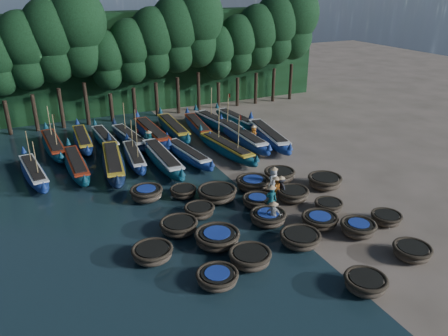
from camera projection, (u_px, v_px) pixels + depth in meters
name	position (u px, v px, depth m)	size (l,w,h in m)	color
ground	(249.00, 195.00, 28.28)	(120.00, 120.00, 0.00)	gray
foliage_wall	(144.00, 61.00, 45.80)	(40.00, 3.00, 10.00)	black
coracle_3	(365.00, 283.00, 19.43)	(2.30, 2.30, 0.74)	brown
coracle_4	(412.00, 251.00, 21.73)	(1.94, 1.94, 0.70)	brown
coracle_5	(217.00, 277.00, 19.86)	(2.37, 2.37, 0.65)	brown
coracle_6	(250.00, 257.00, 21.17)	(2.56, 2.56, 0.78)	brown
coracle_7	(300.00, 238.00, 22.79)	(2.66, 2.66, 0.73)	brown
coracle_8	(358.00, 228.00, 23.67)	(2.29, 2.29, 0.78)	brown
coracle_9	(386.00, 218.00, 24.84)	(2.07, 2.07, 0.64)	brown
coracle_10	(152.00, 253.00, 21.58)	(2.12, 2.12, 0.72)	brown
coracle_11	(217.00, 238.00, 22.74)	(2.64, 2.64, 0.81)	brown
coracle_12	(268.00, 217.00, 24.79)	(2.45, 2.45, 0.73)	brown
coracle_13	(320.00, 220.00, 24.57)	(2.08, 2.08, 0.67)	brown
coracle_14	(329.00, 205.00, 26.22)	(1.87, 1.87, 0.64)	brown
coracle_15	(179.00, 226.00, 23.91)	(2.18, 2.18, 0.73)	brown
coracle_16	(199.00, 211.00, 25.54)	(2.15, 2.15, 0.72)	brown
coracle_17	(257.00, 201.00, 26.66)	(2.07, 2.07, 0.70)	brown
coracle_18	(293.00, 194.00, 27.44)	(2.26, 2.26, 0.79)	brown
coracle_19	(325.00, 181.00, 29.12)	(2.66, 2.66, 0.84)	brown
coracle_20	(146.00, 193.00, 27.45)	(2.26, 2.26, 0.84)	brown
coracle_21	(183.00, 192.00, 27.92)	(2.07, 2.07, 0.66)	brown
coracle_22	(217.00, 193.00, 27.47)	(2.51, 2.51, 0.82)	brown
coracle_23	(253.00, 183.00, 28.86)	(2.31, 2.31, 0.80)	brown
coracle_24	(280.00, 175.00, 30.08)	(2.16, 2.16, 0.83)	brown
long_boat_0	(34.00, 172.00, 30.38)	(2.21, 7.57, 3.24)	navy
long_boat_1	(76.00, 165.00, 31.59)	(1.48, 8.07, 1.42)	#0E4851
long_boat_2	(113.00, 163.00, 31.77)	(2.79, 8.91, 1.58)	#0D1D33
long_boat_3	(134.00, 157.00, 33.15)	(1.93, 7.27, 3.10)	navy
long_boat_4	(162.00, 158.00, 32.55)	(1.58, 8.91, 1.57)	#0E4851
long_boat_5	(188.00, 154.00, 33.60)	(2.27, 7.54, 1.34)	navy
long_boat_6	(226.00, 148.00, 34.57)	(2.50, 8.53, 3.65)	#0E4851
long_boat_7	(243.00, 137.00, 36.90)	(1.63, 9.01, 1.59)	navy
long_boat_8	(268.00, 136.00, 37.24)	(2.93, 9.08, 1.62)	navy
long_boat_9	(53.00, 145.00, 35.32)	(1.86, 8.26, 3.51)	#0E4851
long_boat_10	(83.00, 139.00, 36.63)	(1.66, 7.81, 1.38)	navy
long_boat_11	(105.00, 139.00, 36.89)	(1.70, 7.47, 1.32)	#0E4851
long_boat_12	(130.00, 138.00, 37.08)	(2.33, 7.74, 3.31)	#0D1D33
long_boat_13	(152.00, 133.00, 37.96)	(1.83, 9.17, 1.61)	navy
long_boat_14	(173.00, 128.00, 39.30)	(1.78, 8.66, 1.52)	#0E4851
long_boat_15	(198.00, 126.00, 39.89)	(2.27, 7.93, 1.40)	navy
long_boat_16	(218.00, 123.00, 40.60)	(2.58, 8.60, 3.68)	#0E4851
long_boat_17	(236.00, 119.00, 41.98)	(2.09, 7.67, 1.36)	#0E4851
fisherman_0	(274.00, 179.00, 28.36)	(0.98, 0.85, 1.90)	silver
fisherman_1	(271.00, 199.00, 25.68)	(0.77, 0.68, 1.97)	#175D62
fisherman_2	(276.00, 188.00, 27.48)	(0.77, 0.63, 1.69)	#C16219
fisherman_3	(281.00, 187.00, 27.54)	(0.56, 0.97, 1.69)	black
fisherman_4	(273.00, 214.00, 24.38)	(0.90, 0.84, 1.69)	silver
fisherman_5	(149.00, 140.00, 35.52)	(1.39, 1.34, 1.78)	#175D62
fisherman_6	(254.00, 134.00, 36.92)	(0.59, 0.82, 1.75)	#C16219
tree_2	(24.00, 50.00, 37.49)	(4.51, 4.51, 10.63)	black
tree_3	(51.00, 40.00, 38.13)	(4.92, 4.92, 11.60)	black
tree_4	(77.00, 31.00, 38.77)	(5.34, 5.34, 12.58)	black
tree_5	(106.00, 60.00, 40.74)	(3.68, 3.68, 8.68)	black
tree_6	(130.00, 51.00, 41.38)	(4.09, 4.09, 9.65)	black
tree_7	(153.00, 42.00, 42.02)	(4.51, 4.51, 10.63)	black
tree_8	(175.00, 34.00, 42.66)	(4.92, 4.92, 11.60)	black
tree_9	(197.00, 26.00, 43.30)	(5.34, 5.34, 12.58)	black
tree_10	(218.00, 52.00, 45.27)	(3.68, 3.68, 8.68)	black
tree_11	(238.00, 44.00, 45.91)	(4.09, 4.09, 9.65)	black
tree_12	(257.00, 36.00, 46.55)	(4.51, 4.51, 10.63)	black
tree_13	(276.00, 29.00, 47.19)	(4.92, 4.92, 11.60)	black
tree_14	(294.00, 21.00, 47.83)	(5.34, 5.34, 12.58)	black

